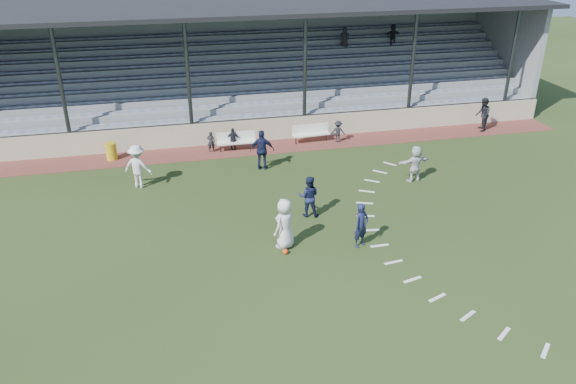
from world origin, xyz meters
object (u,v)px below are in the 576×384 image
object	(u,v)px
player_navy_lead	(361,225)
official	(483,115)
bench_right	(311,132)
player_white_lead	(285,224)
trash_bin	(111,151)
bench_left	(236,139)
football	(285,252)

from	to	relation	value
player_navy_lead	official	world-z (taller)	official
bench_right	official	distance (m)	9.75
player_white_lead	player_navy_lead	xyz separation A→B (m)	(2.69, -0.53, -0.11)
trash_bin	player_white_lead	bearing A→B (deg)	-56.57
trash_bin	official	size ratio (longest dim) A/B	0.46
trash_bin	player_navy_lead	xyz separation A→B (m)	(9.21, -10.41, 0.40)
bench_right	player_navy_lead	size ratio (longest dim) A/B	1.20
trash_bin	player_navy_lead	world-z (taller)	player_navy_lead
bench_right	player_navy_lead	xyz separation A→B (m)	(-0.97, -10.58, 0.26)
trash_bin	player_navy_lead	distance (m)	13.90
trash_bin	player_white_lead	distance (m)	11.84
bench_left	player_white_lead	xyz separation A→B (m)	(0.35, -9.77, 0.37)
player_navy_lead	official	xyz separation A→B (m)	(10.70, 10.12, 0.11)
bench_right	trash_bin	size ratio (longest dim) A/B	2.37
player_white_lead	bench_right	bearing A→B (deg)	-150.40
football	player_navy_lead	bearing A→B (deg)	-0.89
bench_right	trash_bin	bearing A→B (deg)	177.35
player_white_lead	official	bearing A→B (deg)	175.22
trash_bin	football	size ratio (longest dim) A/B	4.36
bench_left	player_navy_lead	bearing A→B (deg)	-72.50
bench_right	football	xyz separation A→B (m)	(-3.75, -10.54, -0.49)
bench_right	player_white_lead	bearing A→B (deg)	-113.65
trash_bin	player_white_lead	xyz separation A→B (m)	(6.52, -9.88, 0.51)
football	player_white_lead	distance (m)	0.99
bench_right	player_white_lead	size ratio (longest dim) A/B	1.06
bench_left	player_navy_lead	size ratio (longest dim) A/B	1.19
bench_right	football	size ratio (longest dim) A/B	10.34
trash_bin	player_navy_lead	bearing A→B (deg)	-48.48
bench_left	football	size ratio (longest dim) A/B	10.27
bench_left	bench_right	bearing A→B (deg)	5.09
player_navy_lead	official	bearing A→B (deg)	15.05
bench_left	bench_right	world-z (taller)	same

